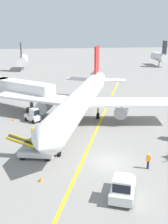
% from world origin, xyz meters
% --- Properties ---
extents(ground_plane, '(300.00, 300.00, 0.00)m').
position_xyz_m(ground_plane, '(0.00, 0.00, 0.00)').
color(ground_plane, gray).
extents(taxi_line_yellow, '(27.34, 75.39, 0.01)m').
position_xyz_m(taxi_line_yellow, '(-1.48, 5.00, 0.00)').
color(taxi_line_yellow, yellow).
rests_on(taxi_line_yellow, ground).
extents(airliner, '(27.52, 34.20, 10.10)m').
position_xyz_m(airliner, '(-1.29, 13.67, 3.42)').
color(airliner, white).
rests_on(airliner, ground).
extents(jet_bridge, '(11.23, 10.32, 4.85)m').
position_xyz_m(jet_bridge, '(-11.30, 21.84, 3.54)').
color(jet_bridge, silver).
rests_on(jet_bridge, ground).
extents(pushback_tug, '(3.11, 4.05, 2.20)m').
position_xyz_m(pushback_tug, '(-0.58, -6.22, 0.99)').
color(pushback_tug, silver).
rests_on(pushback_tug, ground).
extents(baggage_tug_near_wing, '(2.56, 2.66, 2.10)m').
position_xyz_m(baggage_tug_near_wing, '(-8.51, 14.31, 0.93)').
color(baggage_tug_near_wing, silver).
rests_on(baggage_tug_near_wing, ground).
extents(belt_loader_forward_hold, '(5.16, 2.38, 2.59)m').
position_xyz_m(belt_loader_forward_hold, '(-7.93, 2.30, 0.78)').
color(belt_loader_forward_hold, silver).
rests_on(belt_loader_forward_hold, ground).
extents(ground_crew_marshaller, '(0.36, 0.24, 1.70)m').
position_xyz_m(ground_crew_marshaller, '(3.32, -1.69, 0.91)').
color(ground_crew_marshaller, '#26262D').
rests_on(ground_crew_marshaller, ground).
extents(ground_crew_wing_walker, '(0.36, 0.24, 1.70)m').
position_xyz_m(ground_crew_wing_walker, '(-8.38, 7.35, 0.91)').
color(ground_crew_wing_walker, '#26262D').
rests_on(ground_crew_wing_walker, ground).
extents(safety_cone_nose_left, '(0.36, 0.36, 0.44)m').
position_xyz_m(safety_cone_nose_left, '(-11.54, 15.26, 0.22)').
color(safety_cone_nose_left, orange).
rests_on(safety_cone_nose_left, ground).
extents(safety_cone_nose_right, '(0.36, 0.36, 0.44)m').
position_xyz_m(safety_cone_nose_right, '(-5.51, 12.10, 0.22)').
color(safety_cone_nose_right, orange).
rests_on(safety_cone_nose_right, ground).
extents(safety_cone_wingtip_left, '(0.36, 0.36, 0.44)m').
position_xyz_m(safety_cone_wingtip_left, '(-7.35, -2.59, 0.22)').
color(safety_cone_wingtip_left, orange).
rests_on(safety_cone_wingtip_left, ground).
extents(distant_aircraft_mid_right, '(3.00, 10.10, 8.80)m').
position_xyz_m(distant_aircraft_mid_right, '(-13.42, 65.74, 3.22)').
color(distant_aircraft_mid_right, silver).
rests_on(distant_aircraft_mid_right, ground).
extents(distant_aircraft_far_right, '(3.00, 10.10, 8.80)m').
position_xyz_m(distant_aircraft_far_right, '(33.69, 68.46, 3.22)').
color(distant_aircraft_far_right, silver).
rests_on(distant_aircraft_far_right, ground).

